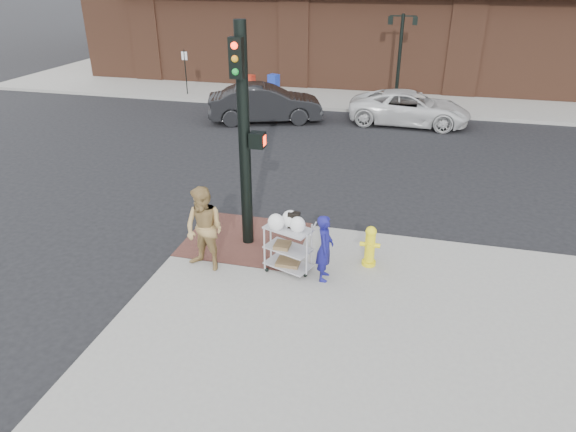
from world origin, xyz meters
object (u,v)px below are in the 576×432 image
(pedestrian_tan, at_px, (204,229))
(utility_cart, at_px, (288,244))
(traffic_signal_pole, at_px, (245,134))
(minivan_white, at_px, (410,108))
(fire_hydrant, at_px, (370,246))
(sedan_dark, at_px, (265,103))
(lamp_post, at_px, (400,49))
(woman_blue, at_px, (325,248))

(pedestrian_tan, relative_size, utility_cart, 1.38)
(traffic_signal_pole, height_order, minivan_white, traffic_signal_pole)
(utility_cart, height_order, fire_hydrant, utility_cart)
(sedan_dark, relative_size, minivan_white, 0.97)
(pedestrian_tan, distance_m, minivan_white, 13.72)
(sedan_dark, relative_size, utility_cart, 3.55)
(lamp_post, bearing_deg, sedan_dark, -139.55)
(lamp_post, distance_m, minivan_white, 3.93)
(woman_blue, bearing_deg, utility_cart, 75.79)
(minivan_white, bearing_deg, utility_cart, 172.98)
(utility_cart, xyz_separation_m, fire_hydrant, (1.67, 0.63, -0.14))
(sedan_dark, bearing_deg, woman_blue, -177.13)
(lamp_post, bearing_deg, minivan_white, -77.22)
(sedan_dark, distance_m, fire_hydrant, 12.43)
(woman_blue, height_order, pedestrian_tan, pedestrian_tan)
(traffic_signal_pole, bearing_deg, fire_hydrant, -6.19)
(sedan_dark, bearing_deg, lamp_post, -68.82)
(woman_blue, bearing_deg, minivan_white, -9.03)
(woman_blue, relative_size, fire_hydrant, 1.55)
(fire_hydrant, bearing_deg, utility_cart, -159.39)
(pedestrian_tan, height_order, fire_hydrant, pedestrian_tan)
(minivan_white, distance_m, utility_cart, 12.99)
(traffic_signal_pole, height_order, utility_cart, traffic_signal_pole)
(traffic_signal_pole, xyz_separation_m, fire_hydrant, (2.89, -0.31, -2.20))
(utility_cart, distance_m, fire_hydrant, 1.79)
(woman_blue, relative_size, minivan_white, 0.29)
(lamp_post, height_order, traffic_signal_pole, traffic_signal_pole)
(fire_hydrant, bearing_deg, sedan_dark, 117.16)
(woman_blue, relative_size, sedan_dark, 0.30)
(traffic_signal_pole, xyz_separation_m, pedestrian_tan, (-0.52, -1.31, -1.74))
(lamp_post, bearing_deg, fire_hydrant, -88.48)
(fire_hydrant, bearing_deg, lamp_post, 91.52)
(pedestrian_tan, distance_m, sedan_dark, 12.27)
(lamp_post, xyz_separation_m, minivan_white, (0.76, -3.34, -1.92))
(minivan_white, xyz_separation_m, utility_cart, (-2.02, -12.83, 0.07))
(traffic_signal_pole, distance_m, pedestrian_tan, 2.24)
(traffic_signal_pole, relative_size, minivan_white, 1.00)
(pedestrian_tan, bearing_deg, traffic_signal_pole, 84.16)
(pedestrian_tan, height_order, sedan_dark, pedestrian_tan)
(utility_cart, bearing_deg, sedan_dark, 108.89)
(woman_blue, relative_size, pedestrian_tan, 0.78)
(pedestrian_tan, height_order, utility_cart, pedestrian_tan)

